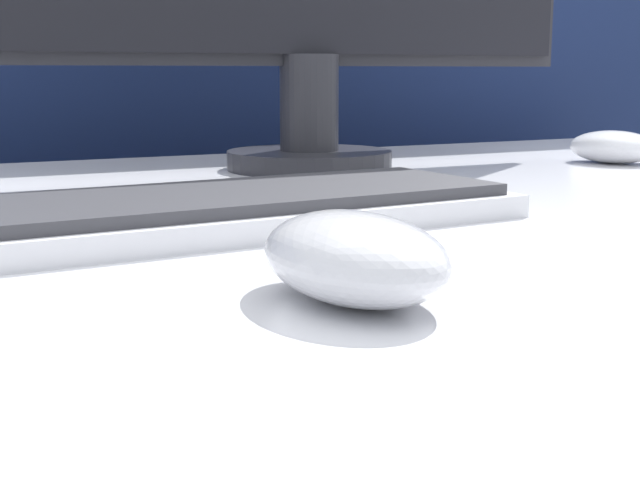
% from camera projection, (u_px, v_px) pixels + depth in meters
% --- Properties ---
extents(partition_panel, '(5.00, 0.03, 1.24)m').
position_uv_depth(partition_panel, '(8.00, 233.00, 1.15)').
color(partition_panel, navy).
rests_on(partition_panel, ground_plane).
extents(computer_mouse_near, '(0.07, 0.11, 0.04)m').
position_uv_depth(computer_mouse_near, '(354.00, 257.00, 0.40)').
color(computer_mouse_near, silver).
rests_on(computer_mouse_near, desk).
extents(keyboard, '(0.44, 0.17, 0.02)m').
position_uv_depth(keyboard, '(204.00, 212.00, 0.59)').
color(keyboard, silver).
rests_on(keyboard, desk).
extents(computer_mouse_far, '(0.10, 0.12, 0.04)m').
position_uv_depth(computer_mouse_far, '(614.00, 147.00, 1.00)').
color(computer_mouse_far, white).
rests_on(computer_mouse_far, desk).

